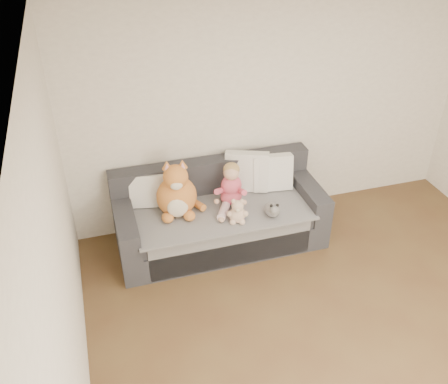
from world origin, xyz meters
name	(u,v)px	position (x,y,z in m)	size (l,w,h in m)	color
room_shell	(374,217)	(0.00, 0.42, 1.30)	(5.00, 5.00, 5.00)	brown
sofa	(219,217)	(-0.74, 2.06, 0.31)	(2.20, 0.94, 0.85)	#28282D
cushion_left	(148,190)	(-1.44, 2.27, 0.65)	(0.41, 0.25, 0.37)	silver
cushion_right_back	(247,171)	(-0.36, 2.28, 0.69)	(0.52, 0.37, 0.45)	silver
cushion_right_front	(272,172)	(-0.08, 2.21, 0.67)	(0.46, 0.25, 0.41)	silver
toddler	(231,189)	(-0.62, 2.01, 0.68)	(0.35, 0.50, 0.49)	#D74B6B
plush_cat	(177,194)	(-1.19, 2.04, 0.70)	(0.50, 0.43, 0.64)	#C3772B
teddy_bear	(237,213)	(-0.64, 1.71, 0.58)	(0.21, 0.17, 0.27)	tan
plush_cow	(272,210)	(-0.27, 1.70, 0.55)	(0.15, 0.24, 0.19)	white
sippy_cup	(242,214)	(-0.58, 1.75, 0.53)	(0.10, 0.08, 0.11)	#4B328A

